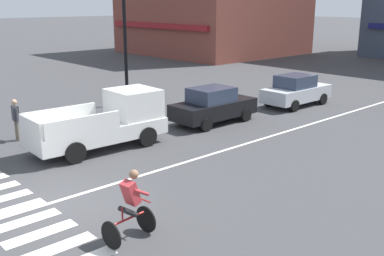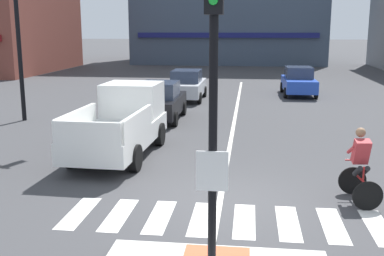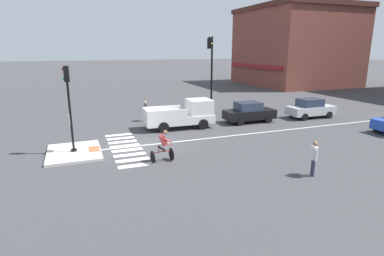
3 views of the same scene
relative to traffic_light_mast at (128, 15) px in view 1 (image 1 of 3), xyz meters
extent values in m
plane|color=#3D3D3F|center=(7.63, -7.89, -4.75)|extent=(300.00, 300.00, 0.00)
cube|color=silver|center=(7.19, -8.92, -4.75)|extent=(0.44, 1.80, 0.01)
cube|color=silver|center=(8.07, -8.92, -4.75)|extent=(0.44, 1.80, 0.01)
cube|color=silver|center=(8.95, -8.92, -4.75)|extent=(0.44, 1.80, 0.01)
cube|color=silver|center=(9.83, -8.92, -4.75)|extent=(0.44, 1.80, 0.01)
cube|color=silver|center=(7.50, 2.11, -4.75)|extent=(0.14, 28.00, 0.01)
cylinder|color=black|center=(-1.39, 0.71, -1.32)|extent=(0.18, 0.18, 6.86)
cube|color=maroon|center=(-17.23, 15.18, -1.65)|extent=(14.25, 0.30, 0.50)
cube|color=silver|center=(4.72, 7.30, -4.10)|extent=(1.73, 4.11, 0.70)
cube|color=#2D384C|center=(4.72, 7.15, -3.43)|extent=(1.49, 1.91, 0.64)
cylinder|color=black|center=(3.90, 8.58, -4.45)|extent=(0.18, 0.60, 0.60)
cylinder|color=black|center=(5.57, 8.57, -4.45)|extent=(0.18, 0.60, 0.60)
cylinder|color=black|center=(3.88, 6.04, -4.45)|extent=(0.18, 0.60, 0.60)
cylinder|color=black|center=(5.55, 6.03, -4.45)|extent=(0.18, 0.60, 0.60)
cube|color=black|center=(4.35, 1.49, -4.10)|extent=(1.71, 4.10, 0.70)
cube|color=#2D384C|center=(4.35, 1.34, -3.43)|extent=(1.48, 1.90, 0.64)
cylinder|color=black|center=(3.51, 2.76, -4.45)|extent=(0.18, 0.60, 0.60)
cylinder|color=black|center=(5.18, 2.77, -4.45)|extent=(0.18, 0.60, 0.60)
cylinder|color=black|center=(3.52, 0.22, -4.45)|extent=(0.18, 0.60, 0.60)
cylinder|color=black|center=(5.18, 0.22, -4.45)|extent=(0.18, 0.60, 0.60)
cube|color=white|center=(4.18, -4.42, -4.07)|extent=(2.09, 5.17, 0.60)
cube|color=white|center=(4.25, -2.83, -3.22)|extent=(1.86, 1.77, 1.10)
cube|color=#2D384C|center=(4.28, -2.00, -3.14)|extent=(1.62, 0.14, 0.60)
cube|color=white|center=(3.26, -5.41, -3.47)|extent=(0.23, 2.81, 0.60)
cube|color=white|center=(5.03, -5.48, -3.47)|extent=(0.23, 2.81, 0.60)
cube|color=white|center=(4.09, -6.92, -3.47)|extent=(1.80, 0.17, 0.60)
cylinder|color=black|center=(3.33, -2.81, -4.37)|extent=(0.27, 0.77, 0.76)
cylinder|color=black|center=(5.16, -2.88, -4.37)|extent=(0.27, 0.77, 0.76)
cylinder|color=black|center=(3.22, -5.79, -4.37)|extent=(0.27, 0.77, 0.76)
cylinder|color=black|center=(5.04, -5.86, -4.37)|extent=(0.27, 0.77, 0.76)
cylinder|color=black|center=(10.58, -6.99, -4.42)|extent=(0.66, 0.11, 0.66)
cylinder|color=black|center=(10.69, -8.03, -4.42)|extent=(0.66, 0.11, 0.66)
cylinder|color=#B21E1E|center=(10.63, -7.51, -4.20)|extent=(0.14, 0.89, 0.05)
cylinder|color=#B21E1E|center=(10.65, -7.69, -4.02)|extent=(0.04, 0.04, 0.30)
cylinder|color=#B21E1E|center=(10.58, -7.04, -3.90)|extent=(0.44, 0.08, 0.04)
cylinder|color=black|center=(10.56, -7.54, -4.02)|extent=(0.16, 0.41, 0.33)
cylinder|color=black|center=(10.72, -7.52, -4.02)|extent=(0.16, 0.41, 0.33)
cube|color=#B73338|center=(10.63, -7.43, -3.59)|extent=(0.38, 0.42, 0.60)
sphere|color=#936B4C|center=(10.61, -7.31, -3.18)|extent=(0.22, 0.22, 0.22)
cylinder|color=#B73338|center=(10.45, -7.27, -3.59)|extent=(0.13, 0.46, 0.31)
cylinder|color=#B73338|center=(10.77, -7.24, -3.59)|extent=(0.13, 0.46, 0.31)
cylinder|color=#6B6051|center=(1.15, -6.26, -4.34)|extent=(0.12, 0.12, 0.82)
cylinder|color=#6B6051|center=(0.99, -6.24, -4.34)|extent=(0.12, 0.12, 0.82)
cube|color=#3F3F47|center=(1.07, -6.25, -3.63)|extent=(0.39, 0.27, 0.60)
cylinder|color=#3F3F47|center=(1.30, -6.29, -3.68)|extent=(0.09, 0.09, 0.56)
cylinder|color=#3F3F47|center=(0.84, -6.21, -3.68)|extent=(0.09, 0.09, 0.56)
sphere|color=tan|center=(1.07, -6.25, -3.19)|extent=(0.22, 0.22, 0.22)
camera|label=1|loc=(18.67, -12.86, 0.59)|focal=42.83mm
camera|label=2|loc=(8.11, -18.06, -0.87)|focal=44.26mm
camera|label=3|loc=(25.57, -11.51, 1.01)|focal=29.05mm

